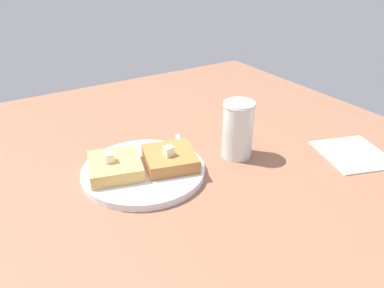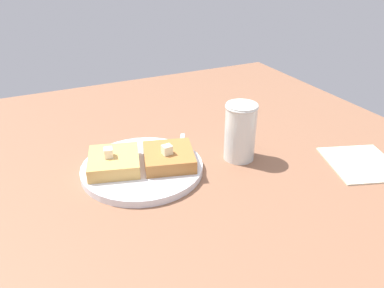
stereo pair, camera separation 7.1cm
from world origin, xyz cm
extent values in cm
cube|color=brown|center=(0.00, 0.00, 0.92)|extent=(129.30, 129.30, 1.84)
cylinder|color=white|center=(1.90, 11.32, 2.53)|extent=(22.96, 22.96, 1.37)
torus|color=#2D5474|center=(1.90, 11.32, 2.81)|extent=(22.96, 22.96, 0.80)
cube|color=tan|center=(-3.03, 12.68, 4.47)|extent=(11.50, 11.94, 2.52)
cube|color=#A96C35|center=(6.83, 9.95, 4.47)|extent=(11.50, 11.94, 2.52)
cube|color=#F7EBCA|center=(-3.86, 12.73, 6.59)|extent=(1.82, 1.96, 1.72)
cube|color=#F4F0C8|center=(6.21, 9.17, 6.59)|extent=(1.87, 1.72, 1.72)
cube|color=silver|center=(11.70, 15.10, 3.39)|extent=(5.40, 9.29, 0.36)
cube|color=silver|center=(8.76, 9.42, 3.39)|extent=(3.24, 3.50, 0.36)
cube|color=silver|center=(8.11, 6.37, 3.39)|extent=(1.76, 2.99, 0.36)
cube|color=silver|center=(7.62, 6.63, 3.39)|extent=(1.76, 2.99, 0.36)
cube|color=silver|center=(7.13, 6.88, 3.39)|extent=(1.76, 2.99, 0.36)
cube|color=silver|center=(6.64, 7.13, 3.39)|extent=(1.76, 2.99, 0.36)
cylinder|color=#371707|center=(21.18, 7.93, 5.11)|extent=(5.64, 5.64, 6.54)
cylinder|color=silver|center=(21.18, 7.93, 7.63)|extent=(6.13, 6.13, 11.58)
torus|color=silver|center=(21.18, 7.93, 12.98)|extent=(6.38, 6.38, 0.50)
cube|color=beige|center=(41.71, -4.64, 1.99)|extent=(16.41, 17.13, 0.30)
camera|label=1|loc=(-21.70, -43.96, 40.07)|focal=35.00mm
camera|label=2|loc=(-15.42, -47.38, 40.07)|focal=35.00mm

